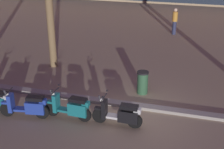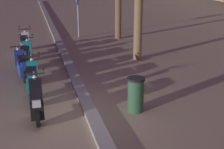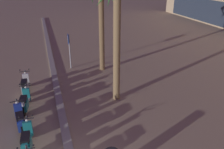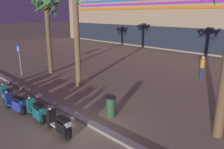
# 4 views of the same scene
# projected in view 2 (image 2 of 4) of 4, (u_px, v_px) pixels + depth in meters

# --- Properties ---
(ground_plane) EXTENTS (200.00, 200.00, 0.00)m
(ground_plane) POSITION_uv_depth(u_px,v_px,m) (72.00, 118.00, 8.16)
(ground_plane) COLOR #9E896B
(curb_strip) EXTENTS (60.00, 0.36, 0.12)m
(curb_strip) POSITION_uv_depth(u_px,v_px,m) (91.00, 114.00, 8.27)
(curb_strip) COLOR gray
(curb_strip) RESTS_ON ground
(scooter_silver_far_back) EXTENTS (1.84, 0.56, 1.17)m
(scooter_silver_far_back) POSITION_uv_depth(u_px,v_px,m) (25.00, 44.00, 14.02)
(scooter_silver_far_back) COLOR black
(scooter_silver_far_back) RESTS_ON ground
(scooter_teal_last_in_row) EXTENTS (1.73, 0.58, 1.17)m
(scooter_teal_last_in_row) POSITION_uv_depth(u_px,v_px,m) (26.00, 55.00, 12.35)
(scooter_teal_last_in_row) COLOR black
(scooter_teal_last_in_row) RESTS_ON ground
(scooter_blue_second_in_line) EXTENTS (1.80, 0.63, 1.04)m
(scooter_blue_second_in_line) POSITION_uv_depth(u_px,v_px,m) (22.00, 66.00, 10.94)
(scooter_blue_second_in_line) COLOR black
(scooter_blue_second_in_line) RESTS_ON ground
(scooter_teal_gap_after_mid) EXTENTS (1.76, 0.56, 1.17)m
(scooter_teal_gap_after_mid) POSITION_uv_depth(u_px,v_px,m) (32.00, 79.00, 9.63)
(scooter_teal_gap_after_mid) COLOR black
(scooter_teal_gap_after_mid) RESTS_ON ground
(scooter_black_mid_centre) EXTENTS (1.77, 0.56, 1.17)m
(scooter_black_mid_centre) POSITION_uv_depth(u_px,v_px,m) (37.00, 102.00, 8.03)
(scooter_black_mid_centre) COLOR black
(scooter_black_mid_centre) RESTS_ON ground
(crossing_sign) EXTENTS (0.60, 0.14, 2.40)m
(crossing_sign) POSITION_uv_depth(u_px,v_px,m) (78.00, 10.00, 17.05)
(crossing_sign) COLOR #939399
(crossing_sign) RESTS_ON ground
(litter_bin) EXTENTS (0.48, 0.48, 0.95)m
(litter_bin) POSITION_uv_depth(u_px,v_px,m) (136.00, 94.00, 8.43)
(litter_bin) COLOR #2D5638
(litter_bin) RESTS_ON ground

